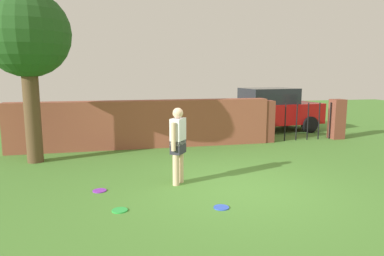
{
  "coord_description": "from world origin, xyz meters",
  "views": [
    {
      "loc": [
        -2.42,
        -6.43,
        2.34
      ],
      "look_at": [
        -0.56,
        1.79,
        1.0
      ],
      "focal_mm": 32.85,
      "sensor_mm": 36.0,
      "label": 1
    }
  ],
  "objects_px": {
    "person": "(178,142)",
    "frisbee_green": "(120,210)",
    "car": "(268,110)",
    "tree": "(27,37)",
    "frisbee_purple": "(100,191)",
    "frisbee_blue": "(221,207)"
  },
  "relations": [
    {
      "from": "frisbee_blue",
      "to": "car",
      "type": "bearing_deg",
      "value": 59.93
    },
    {
      "from": "car",
      "to": "frisbee_green",
      "type": "bearing_deg",
      "value": -136.54
    },
    {
      "from": "tree",
      "to": "frisbee_purple",
      "type": "xyz_separation_m",
      "value": [
        1.72,
        -2.76,
        -3.2
      ]
    },
    {
      "from": "person",
      "to": "frisbee_purple",
      "type": "relative_size",
      "value": 6.0
    },
    {
      "from": "tree",
      "to": "person",
      "type": "relative_size",
      "value": 2.7
    },
    {
      "from": "frisbee_purple",
      "to": "car",
      "type": "bearing_deg",
      "value": 43.18
    },
    {
      "from": "car",
      "to": "tree",
      "type": "bearing_deg",
      "value": -164.7
    },
    {
      "from": "tree",
      "to": "frisbee_purple",
      "type": "distance_m",
      "value": 4.57
    },
    {
      "from": "frisbee_green",
      "to": "car",
      "type": "bearing_deg",
      "value": 49.79
    },
    {
      "from": "car",
      "to": "frisbee_blue",
      "type": "distance_m",
      "value": 8.52
    },
    {
      "from": "person",
      "to": "frisbee_purple",
      "type": "height_order",
      "value": "person"
    },
    {
      "from": "tree",
      "to": "frisbee_blue",
      "type": "relative_size",
      "value": 16.2
    },
    {
      "from": "frisbee_blue",
      "to": "frisbee_green",
      "type": "height_order",
      "value": "same"
    },
    {
      "from": "tree",
      "to": "person",
      "type": "bearing_deg",
      "value": -38.24
    },
    {
      "from": "person",
      "to": "frisbee_green",
      "type": "relative_size",
      "value": 6.0
    },
    {
      "from": "frisbee_purple",
      "to": "frisbee_blue",
      "type": "bearing_deg",
      "value": -33.19
    },
    {
      "from": "person",
      "to": "frisbee_green",
      "type": "distance_m",
      "value": 1.97
    },
    {
      "from": "car",
      "to": "frisbee_purple",
      "type": "xyz_separation_m",
      "value": [
        -6.35,
        -5.96,
        -0.85
      ]
    },
    {
      "from": "person",
      "to": "frisbee_blue",
      "type": "relative_size",
      "value": 6.0
    },
    {
      "from": "car",
      "to": "frisbee_green",
      "type": "height_order",
      "value": "car"
    },
    {
      "from": "tree",
      "to": "frisbee_green",
      "type": "xyz_separation_m",
      "value": [
        2.09,
        -3.87,
        -3.2
      ]
    },
    {
      "from": "tree",
      "to": "frisbee_green",
      "type": "height_order",
      "value": "tree"
    }
  ]
}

